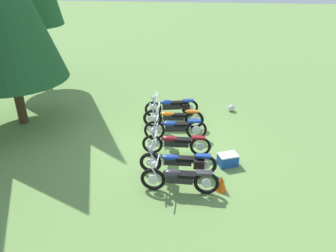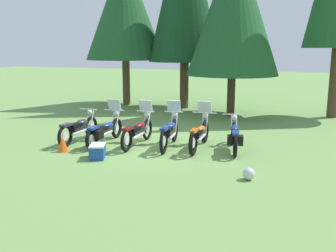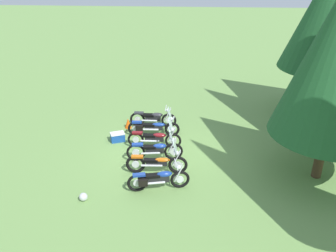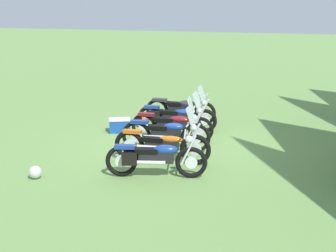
# 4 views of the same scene
# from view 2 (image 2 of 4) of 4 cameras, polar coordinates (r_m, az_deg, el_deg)

# --- Properties ---
(ground_plane) EXTENTS (80.00, 80.00, 0.00)m
(ground_plane) POSITION_cam_2_polar(r_m,az_deg,el_deg) (12.04, -1.97, -2.86)
(ground_plane) COLOR #6B934C
(motorcycle_0) EXTENTS (0.65, 2.20, 1.01)m
(motorcycle_0) POSITION_cam_2_polar(r_m,az_deg,el_deg) (12.66, -13.16, -0.32)
(motorcycle_0) COLOR black
(motorcycle_0) RESTS_ON ground_plane
(motorcycle_1) EXTENTS (0.73, 2.35, 1.35)m
(motorcycle_1) POSITION_cam_2_polar(r_m,az_deg,el_deg) (12.26, -9.49, -0.63)
(motorcycle_1) COLOR black
(motorcycle_1) RESTS_ON ground_plane
(motorcycle_2) EXTENTS (0.61, 2.29, 1.36)m
(motorcycle_2) POSITION_cam_2_polar(r_m,az_deg,el_deg) (11.96, -4.50, -0.70)
(motorcycle_2) COLOR black
(motorcycle_2) RESTS_ON ground_plane
(motorcycle_3) EXTENTS (0.60, 2.25, 1.39)m
(motorcycle_3) POSITION_cam_2_polar(r_m,az_deg,el_deg) (11.69, 0.26, -0.83)
(motorcycle_3) COLOR black
(motorcycle_3) RESTS_ON ground_plane
(motorcycle_4) EXTENTS (0.77, 2.33, 1.38)m
(motorcycle_4) POSITION_cam_2_polar(r_m,az_deg,el_deg) (11.58, 4.78, -1.16)
(motorcycle_4) COLOR black
(motorcycle_4) RESTS_ON ground_plane
(motorcycle_5) EXTENTS (0.84, 2.19, 1.00)m
(motorcycle_5) POSITION_cam_2_polar(r_m,az_deg,el_deg) (11.46, 9.94, -1.47)
(motorcycle_5) COLOR black
(motorcycle_5) RESTS_ON ground_plane
(pine_tree_0) EXTENTS (4.08, 4.08, 7.75)m
(pine_tree_0) POSITION_cam_2_polar(r_m,az_deg,el_deg) (20.49, -6.51, 17.30)
(pine_tree_0) COLOR brown
(pine_tree_0) RESTS_ON ground_plane
(pine_tree_2) EXTENTS (4.02, 4.02, 7.68)m
(pine_tree_2) POSITION_cam_2_polar(r_m,az_deg,el_deg) (17.21, 9.85, 17.27)
(pine_tree_2) COLOR #42301E
(pine_tree_2) RESTS_ON ground_plane
(picnic_cooler) EXTENTS (0.59, 0.71, 0.39)m
(picnic_cooler) POSITION_cam_2_polar(r_m,az_deg,el_deg) (10.76, -10.49, -3.73)
(picnic_cooler) COLOR #19479E
(picnic_cooler) RESTS_ON ground_plane
(traffic_cone) EXTENTS (0.32, 0.32, 0.48)m
(traffic_cone) POSITION_cam_2_polar(r_m,az_deg,el_deg) (11.65, -15.49, -2.56)
(traffic_cone) COLOR #EA590F
(traffic_cone) RESTS_ON ground_plane
(dropped_helmet) EXTENTS (0.29, 0.29, 0.29)m
(dropped_helmet) POSITION_cam_2_polar(r_m,az_deg,el_deg) (9.10, 11.99, -7.02)
(dropped_helmet) COLOR silver
(dropped_helmet) RESTS_ON ground_plane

